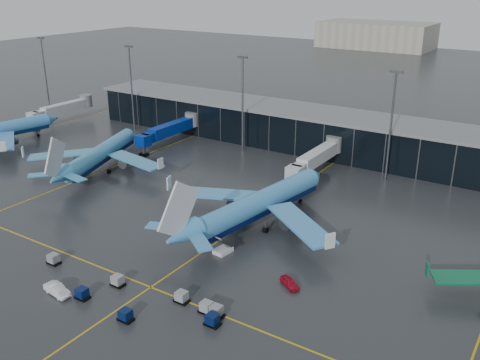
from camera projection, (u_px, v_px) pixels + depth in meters
The scene contains 11 objects.
ground at pixel (165, 234), 99.26m from camera, with size 600.00×600.00×0.00m, color #282B2D.
terminal_pier at pixel (312, 130), 145.77m from camera, with size 142.00×17.00×10.70m.
jet_bridges at pixel (169, 130), 149.01m from camera, with size 94.00×27.50×7.20m.
flood_masts at pixel (311, 111), 130.81m from camera, with size 203.00×0.50×25.50m.
taxi_lines at pixel (241, 226), 102.47m from camera, with size 220.00×120.00×0.02m.
airliner_arkefly at pixel (100, 144), 129.76m from camera, with size 37.26×42.44×13.04m, color #3E97CC, non-canonical shape.
airliner_klm_near at pixel (260, 190), 100.82m from camera, with size 40.31×45.91×14.11m, color #4298DB, non-canonical shape.
baggage_carts at pixel (147, 297), 78.55m from camera, with size 34.20×9.31×1.70m.
mobile_airstair at pixel (223, 249), 92.45m from camera, with size 2.62×3.47×3.45m.
service_van_red at pixel (290, 283), 82.42m from camera, with size 1.63×4.06×1.38m, color #B30D21.
service_van_white at pixel (57, 290), 80.33m from camera, with size 1.74×5.00×1.65m, color white.
Camera 1 is at (60.21, -66.91, 45.25)m, focal length 40.00 mm.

